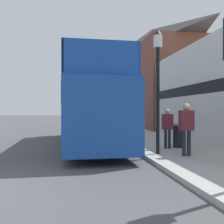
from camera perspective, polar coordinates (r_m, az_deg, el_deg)
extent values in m
plane|color=#4C4C4F|center=(27.06, -16.08, -3.36)|extent=(144.00, 144.00, 0.00)
cube|color=#ADAAA3|center=(24.25, 1.48, -3.60)|extent=(3.59, 108.00, 0.14)
cube|color=black|center=(13.29, 19.12, 4.92)|extent=(0.12, 12.98, 0.55)
cube|color=brown|center=(30.38, 8.68, 4.42)|extent=(6.00, 19.70, 7.80)
pyramid|color=#383333|center=(31.26, 8.68, 14.54)|extent=(6.00, 19.70, 3.21)
cube|color=#19479E|center=(13.22, -5.15, -0.49)|extent=(2.71, 11.00, 2.50)
cube|color=orange|center=(12.67, -4.94, 0.04)|extent=(2.64, 6.07, 0.45)
cube|color=black|center=(13.23, -5.16, 2.76)|extent=(2.73, 10.13, 0.70)
cube|color=#19479E|center=(13.27, -5.16, 5.13)|extent=(2.70, 10.13, 0.10)
cube|color=#19479E|center=(13.28, -10.47, 7.66)|extent=(0.25, 10.08, 1.07)
cube|color=#19479E|center=(13.49, 0.07, 7.55)|extent=(0.25, 10.08, 1.07)
cube|color=#19479E|center=(8.41, -2.20, 11.96)|extent=(2.51, 0.12, 1.07)
cube|color=#19479E|center=(17.57, -6.35, 5.86)|extent=(2.54, 1.58, 1.07)
cylinder|color=black|center=(16.61, -10.05, -3.81)|extent=(0.30, 1.07, 1.07)
cylinder|color=black|center=(16.76, -2.28, -3.77)|extent=(0.30, 1.07, 1.07)
cylinder|color=black|center=(10.06, -10.07, -6.50)|extent=(0.30, 1.07, 1.07)
cylinder|color=black|center=(10.31, 2.68, -6.33)|extent=(0.30, 1.07, 1.07)
cube|color=silver|center=(20.91, -5.02, -2.86)|extent=(1.90, 4.13, 0.75)
cube|color=black|center=(20.77, -5.01, -1.19)|extent=(1.64, 2.00, 0.48)
cylinder|color=black|center=(22.17, -7.33, -3.26)|extent=(0.22, 0.70, 0.70)
cylinder|color=black|center=(22.24, -3.03, -3.24)|extent=(0.22, 0.70, 0.70)
cylinder|color=black|center=(19.64, -7.28, -3.72)|extent=(0.22, 0.70, 0.70)
cylinder|color=black|center=(19.72, -2.42, -3.70)|extent=(0.22, 0.70, 0.70)
cylinder|color=#232328|center=(9.57, 15.38, -6.56)|extent=(0.13, 0.13, 0.89)
cylinder|color=#232328|center=(9.65, 16.39, -6.50)|extent=(0.13, 0.13, 0.89)
cube|color=maroon|center=(9.55, 15.89, -1.77)|extent=(0.48, 0.27, 0.71)
sphere|color=tan|center=(9.54, 15.90, 1.09)|extent=(0.25, 0.25, 0.25)
cylinder|color=#232328|center=(11.23, 11.58, -5.75)|extent=(0.12, 0.12, 0.80)
cylinder|color=#232328|center=(11.29, 12.38, -5.72)|extent=(0.12, 0.12, 0.80)
cube|color=maroon|center=(11.21, 11.99, -2.08)|extent=(0.44, 0.24, 0.64)
sphere|color=tan|center=(11.20, 11.99, 0.11)|extent=(0.22, 0.22, 0.22)
cylinder|color=black|center=(9.77, 9.94, 2.44)|extent=(0.13, 0.13, 3.90)
cylinder|color=silver|center=(10.09, 9.95, 14.89)|extent=(0.32, 0.32, 0.45)
cone|color=black|center=(10.18, 9.96, 16.71)|extent=(0.35, 0.35, 0.22)
cylinder|color=black|center=(18.80, 0.09, 1.00)|extent=(0.13, 0.13, 3.62)
cylinder|color=silver|center=(18.94, 0.09, 7.17)|extent=(0.32, 0.32, 0.45)
cone|color=black|center=(18.98, 0.09, 8.17)|extent=(0.35, 0.35, 0.22)
cylinder|color=black|center=(11.66, 14.20, -5.02)|extent=(0.44, 0.44, 1.01)
cylinder|color=#B28E1E|center=(11.62, 14.21, -2.74)|extent=(0.48, 0.48, 0.06)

